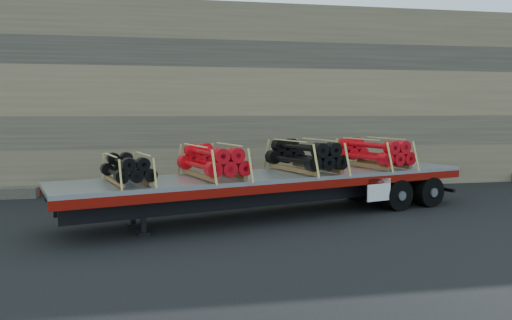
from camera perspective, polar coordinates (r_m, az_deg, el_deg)
The scene contains 7 objects.
ground at distance 14.23m, azimuth 2.29°, elevation -6.46°, with size 120.00×120.00×0.00m, color black.
rock_wall at distance 20.31m, azimuth -1.85°, elevation 7.07°, with size 44.00×3.00×7.00m, color #7A6B54.
trailer at distance 14.23m, azimuth 2.20°, elevation -3.97°, with size 12.17×2.34×1.22m, color #ADB0B5, non-canonical shape.
bundle_front at distance 12.60m, azimuth -14.49°, elevation -1.03°, with size 0.95×1.91×0.68m, color black, non-canonical shape.
bundle_midfront at distance 13.26m, azimuth -4.99°, elevation -0.21°, with size 1.18×2.36×0.84m, color red, non-canonical shape.
bundle_midrear at distance 14.60m, azimuth 5.55°, elevation 0.42°, with size 1.25×2.50×0.89m, color black, non-canonical shape.
bundle_rear at distance 16.13m, azimuth 13.20°, elevation 0.75°, with size 1.23×2.45×0.87m, color red, non-canonical shape.
Camera 1 is at (-3.15, -13.56, 2.96)m, focal length 35.00 mm.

